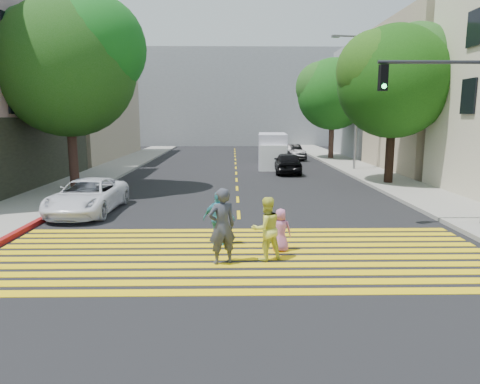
{
  "coord_description": "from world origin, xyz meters",
  "views": [
    {
      "loc": [
        -0.21,
        -9.64,
        3.63
      ],
      "look_at": [
        0.0,
        3.0,
        1.4
      ],
      "focal_mm": 32.0,
      "sensor_mm": 36.0,
      "label": 1
    }
  ],
  "objects_px": {
    "dark_car_near": "(287,163)",
    "traffic_signal": "(461,115)",
    "tree_left": "(69,61)",
    "pedestrian_child": "(281,230)",
    "white_sedan": "(88,196)",
    "white_van": "(272,151)",
    "pedestrian_man": "(222,226)",
    "pedestrian_woman": "(266,229)",
    "tree_right_far": "(334,90)",
    "pedestrian_extra": "(219,219)",
    "tree_right_near": "(396,76)",
    "dark_car_parked": "(292,152)",
    "silver_car": "(271,150)"
  },
  "relations": [
    {
      "from": "white_sedan",
      "to": "dark_car_near",
      "type": "xyz_separation_m",
      "value": [
        9.09,
        11.43,
        0.05
      ]
    },
    {
      "from": "tree_left",
      "to": "tree_right_far",
      "type": "relative_size",
      "value": 1.07
    },
    {
      "from": "dark_car_near",
      "to": "dark_car_parked",
      "type": "xyz_separation_m",
      "value": [
        1.5,
        8.95,
        -0.03
      ]
    },
    {
      "from": "white_sedan",
      "to": "white_van",
      "type": "bearing_deg",
      "value": 61.75
    },
    {
      "from": "tree_right_far",
      "to": "pedestrian_child",
      "type": "distance_m",
      "value": 26.83
    },
    {
      "from": "tree_right_far",
      "to": "pedestrian_woman",
      "type": "height_order",
      "value": "tree_right_far"
    },
    {
      "from": "dark_car_near",
      "to": "silver_car",
      "type": "distance_m",
      "value": 11.68
    },
    {
      "from": "pedestrian_child",
      "to": "dark_car_near",
      "type": "bearing_deg",
      "value": -95.36
    },
    {
      "from": "dark_car_parked",
      "to": "tree_left",
      "type": "bearing_deg",
      "value": -139.0
    },
    {
      "from": "pedestrian_man",
      "to": "dark_car_parked",
      "type": "bearing_deg",
      "value": -122.51
    },
    {
      "from": "pedestrian_extra",
      "to": "traffic_signal",
      "type": "bearing_deg",
      "value": -158.06
    },
    {
      "from": "tree_left",
      "to": "pedestrian_man",
      "type": "bearing_deg",
      "value": -55.13
    },
    {
      "from": "white_van",
      "to": "traffic_signal",
      "type": "distance_m",
      "value": 18.02
    },
    {
      "from": "tree_right_far",
      "to": "traffic_signal",
      "type": "height_order",
      "value": "tree_right_far"
    },
    {
      "from": "tree_left",
      "to": "pedestrian_man",
      "type": "relative_size",
      "value": 4.79
    },
    {
      "from": "white_sedan",
      "to": "pedestrian_child",
      "type": "bearing_deg",
      "value": -34.11
    },
    {
      "from": "tree_left",
      "to": "pedestrian_child",
      "type": "distance_m",
      "value": 14.28
    },
    {
      "from": "tree_left",
      "to": "pedestrian_child",
      "type": "relative_size",
      "value": 7.78
    },
    {
      "from": "white_sedan",
      "to": "white_van",
      "type": "xyz_separation_m",
      "value": [
        8.42,
        14.79,
        0.51
      ]
    },
    {
      "from": "pedestrian_extra",
      "to": "white_sedan",
      "type": "distance_m",
      "value": 6.71
    },
    {
      "from": "pedestrian_extra",
      "to": "dark_car_near",
      "type": "bearing_deg",
      "value": -95.26
    },
    {
      "from": "tree_right_near",
      "to": "dark_car_parked",
      "type": "bearing_deg",
      "value": 103.96
    },
    {
      "from": "tree_left",
      "to": "tree_right_far",
      "type": "distance_m",
      "value": 22.53
    },
    {
      "from": "pedestrian_woman",
      "to": "white_sedan",
      "type": "bearing_deg",
      "value": -62.58
    },
    {
      "from": "white_van",
      "to": "pedestrian_child",
      "type": "bearing_deg",
      "value": -90.52
    },
    {
      "from": "dark_car_parked",
      "to": "pedestrian_woman",
      "type": "bearing_deg",
      "value": -109.13
    },
    {
      "from": "pedestrian_child",
      "to": "dark_car_near",
      "type": "distance_m",
      "value": 16.46
    },
    {
      "from": "pedestrian_child",
      "to": "white_van",
      "type": "relative_size",
      "value": 0.22
    },
    {
      "from": "pedestrian_man",
      "to": "pedestrian_child",
      "type": "relative_size",
      "value": 1.63
    },
    {
      "from": "silver_car",
      "to": "white_sedan",
      "type": "bearing_deg",
      "value": 78.37
    },
    {
      "from": "dark_car_near",
      "to": "traffic_signal",
      "type": "relative_size",
      "value": 0.72
    },
    {
      "from": "pedestrian_child",
      "to": "dark_car_near",
      "type": "xyz_separation_m",
      "value": [
        2.25,
        16.31,
        0.1
      ]
    },
    {
      "from": "white_sedan",
      "to": "dark_car_near",
      "type": "height_order",
      "value": "dark_car_near"
    },
    {
      "from": "tree_right_near",
      "to": "pedestrian_woman",
      "type": "height_order",
      "value": "tree_right_near"
    },
    {
      "from": "tree_right_far",
      "to": "pedestrian_woman",
      "type": "relative_size",
      "value": 5.25
    },
    {
      "from": "white_sedan",
      "to": "white_van",
      "type": "distance_m",
      "value": 17.03
    },
    {
      "from": "pedestrian_child",
      "to": "pedestrian_extra",
      "type": "xyz_separation_m",
      "value": [
        -1.69,
        0.59,
        0.18
      ]
    },
    {
      "from": "traffic_signal",
      "to": "pedestrian_man",
      "type": "bearing_deg",
      "value": -156.15
    },
    {
      "from": "white_sedan",
      "to": "traffic_signal",
      "type": "bearing_deg",
      "value": -9.72
    },
    {
      "from": "tree_left",
      "to": "silver_car",
      "type": "height_order",
      "value": "tree_left"
    },
    {
      "from": "pedestrian_extra",
      "to": "silver_car",
      "type": "xyz_separation_m",
      "value": [
        3.89,
        27.4,
        -0.15
      ]
    },
    {
      "from": "pedestrian_woman",
      "to": "silver_car",
      "type": "distance_m",
      "value": 28.82
    },
    {
      "from": "pedestrian_child",
      "to": "white_sedan",
      "type": "bearing_deg",
      "value": -33.02
    },
    {
      "from": "pedestrian_child",
      "to": "traffic_signal",
      "type": "xyz_separation_m",
      "value": [
        5.93,
        2.37,
        3.08
      ]
    },
    {
      "from": "tree_left",
      "to": "pedestrian_child",
      "type": "xyz_separation_m",
      "value": [
        8.95,
        -9.61,
        -5.62
      ]
    },
    {
      "from": "tree_right_near",
      "to": "white_sedan",
      "type": "bearing_deg",
      "value": -154.83
    },
    {
      "from": "traffic_signal",
      "to": "white_sedan",
      "type": "bearing_deg",
      "value": 168.66
    },
    {
      "from": "dark_car_near",
      "to": "white_van",
      "type": "bearing_deg",
      "value": -76.85
    },
    {
      "from": "tree_right_far",
      "to": "pedestrian_extra",
      "type": "height_order",
      "value": "tree_right_far"
    },
    {
      "from": "dark_car_near",
      "to": "silver_car",
      "type": "xyz_separation_m",
      "value": [
        -0.05,
        11.68,
        -0.08
      ]
    }
  ]
}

